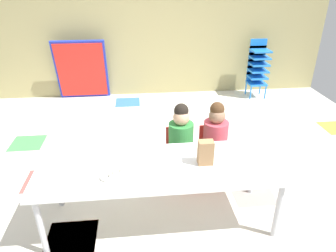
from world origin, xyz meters
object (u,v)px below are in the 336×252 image
at_px(craft_table, 160,170).
at_px(paper_plate_center_table, 75,168).
at_px(paper_plate_near_edge, 107,179).
at_px(donut_powdered_loose, 118,171).
at_px(seated_child_middle_seat, 215,135).
at_px(folded_activity_table, 82,70).
at_px(kid_chair_blue_stack, 258,66).
at_px(paper_bag_brown, 206,153).
at_px(donut_powdered_on_plate, 106,177).
at_px(seated_child_near_camera, 181,137).

xyz_separation_m(craft_table, paper_plate_center_table, (-0.73, 0.03, 0.05)).
height_order(paper_plate_near_edge, donut_powdered_loose, donut_powdered_loose).
xyz_separation_m(seated_child_middle_seat, folded_activity_table, (-1.78, 2.66, -0.02)).
height_order(paper_plate_center_table, donut_powdered_loose, donut_powdered_loose).
xyz_separation_m(kid_chair_blue_stack, paper_bag_brown, (-1.64, -3.08, 0.14)).
xyz_separation_m(kid_chair_blue_stack, paper_plate_center_table, (-2.76, -3.04, 0.03)).
bearing_deg(craft_table, paper_bag_brown, -1.38).
height_order(kid_chair_blue_stack, paper_plate_center_table, kid_chair_blue_stack).
xyz_separation_m(kid_chair_blue_stack, donut_powdered_on_plate, (-2.47, -3.23, 0.05)).
relative_size(seated_child_middle_seat, paper_plate_near_edge, 5.10).
distance_m(seated_child_near_camera, paper_plate_center_table, 1.14).
relative_size(paper_bag_brown, donut_powdered_on_plate, 2.12).
bearing_deg(seated_child_near_camera, craft_table, -114.06).
bearing_deg(folded_activity_table, seated_child_middle_seat, -56.23).
height_order(kid_chair_blue_stack, donut_powdered_loose, kid_chair_blue_stack).
bearing_deg(craft_table, seated_child_near_camera, 65.94).
relative_size(paper_plate_center_table, donut_powdered_loose, 1.74).
height_order(seated_child_near_camera, paper_plate_center_table, seated_child_near_camera).
bearing_deg(seated_child_near_camera, paper_plate_center_table, -150.61).
bearing_deg(paper_plate_near_edge, seated_child_near_camera, 46.49).
xyz_separation_m(seated_child_middle_seat, paper_bag_brown, (-0.24, -0.60, 0.16)).
bearing_deg(seated_child_middle_seat, paper_bag_brown, -112.08).
distance_m(paper_bag_brown, paper_plate_near_edge, 0.85).
bearing_deg(donut_powdered_loose, paper_plate_near_edge, -140.09).
height_order(folded_activity_table, paper_bag_brown, folded_activity_table).
height_order(paper_plate_center_table, donut_powdered_on_plate, donut_powdered_on_plate).
bearing_deg(donut_powdered_loose, craft_table, 12.56).
distance_m(seated_child_middle_seat, paper_plate_center_table, 1.47).
bearing_deg(craft_table, kid_chair_blue_stack, 56.58).
distance_m(seated_child_near_camera, kid_chair_blue_stack, 3.05).
xyz_separation_m(paper_plate_near_edge, donut_powdered_on_plate, (0.00, 0.00, 0.02)).
xyz_separation_m(donut_powdered_on_plate, donut_powdered_loose, (0.09, 0.08, -0.01)).
bearing_deg(seated_child_near_camera, paper_plate_near_edge, -133.51).
distance_m(folded_activity_table, paper_plate_near_edge, 3.47).
bearing_deg(paper_plate_near_edge, donut_powdered_on_plate, 0.00).
distance_m(folded_activity_table, donut_powdered_loose, 3.42).
bearing_deg(seated_child_near_camera, donut_powdered_loose, -132.66).
xyz_separation_m(folded_activity_table, paper_plate_center_table, (0.41, -3.21, 0.07)).
distance_m(kid_chair_blue_stack, paper_plate_near_edge, 4.07).
xyz_separation_m(folded_activity_table, paper_plate_near_edge, (0.70, -3.40, 0.07)).
bearing_deg(donut_powdered_loose, paper_plate_center_table, 163.27).
bearing_deg(paper_bag_brown, paper_plate_center_table, 177.80).
bearing_deg(paper_plate_near_edge, kid_chair_blue_stack, 52.55).
distance_m(seated_child_near_camera, donut_powdered_on_plate, 1.03).
height_order(craft_table, folded_activity_table, folded_activity_table).
relative_size(folded_activity_table, paper_plate_center_table, 6.04).
height_order(seated_child_middle_seat, kid_chair_blue_stack, kid_chair_blue_stack).
height_order(seated_child_near_camera, paper_bag_brown, seated_child_near_camera).
bearing_deg(kid_chair_blue_stack, seated_child_near_camera, -125.41).
distance_m(craft_table, seated_child_near_camera, 0.65).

